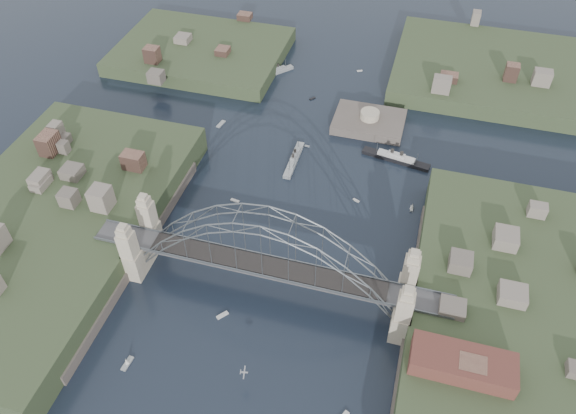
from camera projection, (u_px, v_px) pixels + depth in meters
The scene contains 23 objects.
ground at pixel (267, 288), 132.30m from camera, with size 500.00×500.00×0.00m, color black.
bridge at pixel (266, 255), 123.60m from camera, with size 84.00×13.80×24.60m.
shore_west at pixel (52, 234), 141.93m from camera, with size 50.50×90.00×12.00m.
shore_east at pixel (522, 341), 119.89m from camera, with size 50.50×90.00×12.00m.
headland_nw at pixel (202, 56), 207.27m from camera, with size 60.00×45.00×9.00m, color #2D3C21.
headland_ne at pixel (494, 76), 197.14m from camera, with size 70.00×55.00×9.50m, color #2D3C21.
fort_island at pixel (368, 127), 177.95m from camera, with size 22.00×16.00×9.40m.
wharf_shed at pixel (463, 364), 107.24m from camera, with size 20.00×8.00×4.00m, color #592D26.
naval_cruiser_near at pixel (294, 159), 164.70m from camera, with size 2.25×16.42×4.92m.
naval_cruiser_far at pixel (276, 72), 199.14m from camera, with size 10.67×11.87×4.74m.
ocean_liner at pixel (396, 158), 165.02m from camera, with size 20.52×6.18×4.99m.
aeroplane at pixel (243, 372), 111.48m from camera, with size 1.63×2.92×0.43m.
small_boat_a at pixel (235, 201), 153.18m from camera, with size 2.61×1.23×0.45m.
small_boat_b at pixel (356, 201), 153.25m from camera, with size 1.98×1.34×0.45m.
small_boat_c at pixel (222, 315), 126.74m from camera, with size 2.52×2.79×0.45m.
small_boat_d at pixel (412, 207), 150.43m from camera, with size 1.02×2.21×2.38m.
small_boat_e at pixel (221, 124), 178.04m from camera, with size 2.03×4.12×0.45m.
small_boat_f at pixel (307, 146), 170.09m from camera, with size 1.55×0.60×0.45m.
small_boat_h at pixel (312, 99), 188.26m from camera, with size 1.90×2.18×0.45m.
small_boat_i at pixel (411, 270), 134.94m from camera, with size 2.01×1.89×2.38m.
small_boat_j at pixel (127, 362), 117.76m from camera, with size 1.48×3.63×2.38m.
small_boat_k at pixel (360, 71), 200.66m from camera, with size 1.99×1.45×0.45m.
small_boat_l at pixel (162, 188), 155.90m from camera, with size 1.01×2.85×2.38m.
Camera 1 is at (26.43, -75.73, 107.08)m, focal length 34.80 mm.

